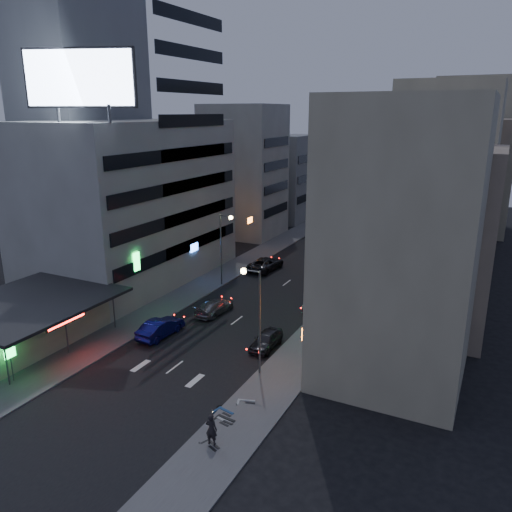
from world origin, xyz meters
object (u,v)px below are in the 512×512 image
Objects in this scene: person at (211,429)px; parked_car_right_far at (351,261)px; road_car_blue at (161,328)px; parked_car_right_near at (266,340)px; parked_car_right_mid at (315,302)px; scooter_silver_a at (232,415)px; scooter_blue at (235,406)px; scooter_black_b at (236,412)px; road_car_silver at (214,307)px; scooter_black_a at (221,440)px; scooter_silver_b at (256,393)px; parked_car_left at (266,264)px.

parked_car_right_far is at bearing -92.45° from person.
parked_car_right_near is at bearing -164.59° from road_car_blue.
parked_car_right_mid is at bearing -91.66° from person.
person is at bearing -171.18° from scooter_silver_a.
scooter_blue is at bearing -77.75° from parked_car_right_near.
parked_car_right_far is at bearing 88.95° from parked_car_right_near.
scooter_silver_a is 0.93× the size of scooter_black_b.
parked_car_right_mid reaches higher than scooter_blue.
road_car_silver reaches higher than scooter_black_b.
scooter_black_a is (3.25, -13.01, -0.05)m from parked_car_right_near.
scooter_silver_b is (2.81, -7.61, -0.04)m from parked_car_right_near.
parked_car_right_far reaches higher than scooter_blue.
parked_car_right_mid is 20.59m from scooter_silver_a.
parked_car_right_far reaches higher than parked_car_right_near.
scooter_silver_a is (11.75, -29.72, -0.11)m from parked_car_left.
scooter_black_a is (3.29, -38.04, -0.11)m from parked_car_right_far.
scooter_blue is (11.49, -7.50, -0.10)m from road_car_blue.
road_car_blue reaches higher than parked_car_right_far.
parked_car_right_far is 32.76m from scooter_silver_b.
road_car_blue is at bearing 72.79° from scooter_black_a.
scooter_blue is at bearing 39.82° from scooter_black_a.
scooter_blue is at bearing 115.17° from parked_car_left.
parked_car_right_near reaches higher than scooter_silver_b.
scooter_silver_a is at bearing 115.13° from parked_car_left.
road_car_blue is (-0.09, -21.26, -0.00)m from parked_car_left.
road_car_blue reaches higher than parked_car_right_near.
scooter_silver_b is (0.25, 5.28, -0.45)m from person.
parked_car_left reaches higher than parked_car_right_near.
road_car_blue is 13.22m from scooter_silver_b.
parked_car_left reaches higher than road_car_silver.
parked_car_right_far is at bearing 15.24° from scooter_silver_a.
parked_car_left is at bearing 5.22° from scooter_silver_b.
scooter_black_a is at bearing -85.47° from parked_car_right_far.
scooter_silver_a is (2.68, -35.59, -0.07)m from parked_car_right_far.
scooter_black_a is at bearing 114.58° from parked_car_left.
person is (2.56, -12.89, 0.40)m from parked_car_right_near.
scooter_silver_a is 1.06× the size of scooter_silver_b.
scooter_silver_b is (0.17, 2.95, -0.03)m from scooter_silver_a.
person is (2.60, -37.92, 0.35)m from parked_car_right_far.
road_car_blue is 15.97m from person.
parked_car_right_far is 38.01m from person.
parked_car_left is 21.26m from road_car_blue.
scooter_silver_b reaches higher than scooter_black_a.
scooter_silver_b is (2.13, -17.54, -0.03)m from parked_car_right_mid.
parked_car_left is 29.31m from scooter_silver_b.
road_car_silver is (1.55, 6.44, -0.10)m from road_car_blue.
road_car_blue reaches higher than scooter_black_a.
scooter_silver_a is (11.85, -8.47, -0.10)m from road_car_blue.
road_car_silver is 15.89m from scooter_silver_b.
scooter_blue is (-0.27, 3.29, -0.41)m from person.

